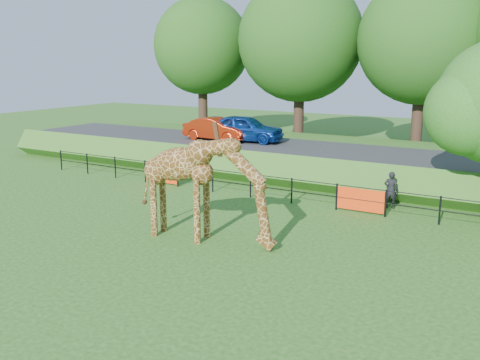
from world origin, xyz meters
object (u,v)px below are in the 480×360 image
Objects in this scene: car_blue at (245,128)px; car_red at (217,129)px; giraffe at (206,189)px; visitor at (391,190)px.

car_blue is 1.13× the size of car_red.
car_blue is 1.67m from car_red.
giraffe is 13.09m from car_blue.
car_blue is at bearing -74.27° from car_red.
giraffe is 1.13× the size of car_blue.
car_red is 12.11m from visitor.
visitor is (11.24, -4.32, -1.30)m from car_red.
giraffe reaches higher than car_blue.
car_red is (-1.62, -0.42, -0.11)m from car_blue.
car_blue reaches higher than visitor.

